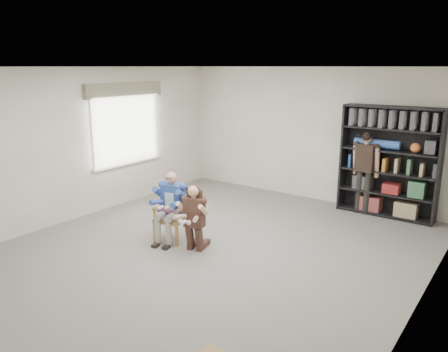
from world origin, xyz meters
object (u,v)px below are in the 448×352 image
Objects in this scene: armchair at (171,214)px; bookshelf at (389,162)px; kneeling_woman at (194,218)px; standing_man at (364,173)px; seated_man at (171,207)px.

bookshelf reaches higher than armchair.
kneeling_woman is 3.68m from standing_man.
armchair is 4.21m from bookshelf.
armchair is 0.55× the size of standing_man.
armchair is 0.77× the size of seated_man.
armchair is 0.60m from kneeling_woman.
bookshelf reaches higher than kneeling_woman.
standing_man is at bearing 44.23° from armchair.
standing_man is (2.09, 3.22, 0.36)m from armchair.
bookshelf is at bearing 40.43° from seated_man.
seated_man reaches higher than armchair.
seated_man is at bearing -115.75° from standing_man.
bookshelf is at bearing 48.23° from kneeling_woman.
kneeling_woman is 0.66× the size of standing_man.
kneeling_woman is at bearing -24.51° from armchair.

